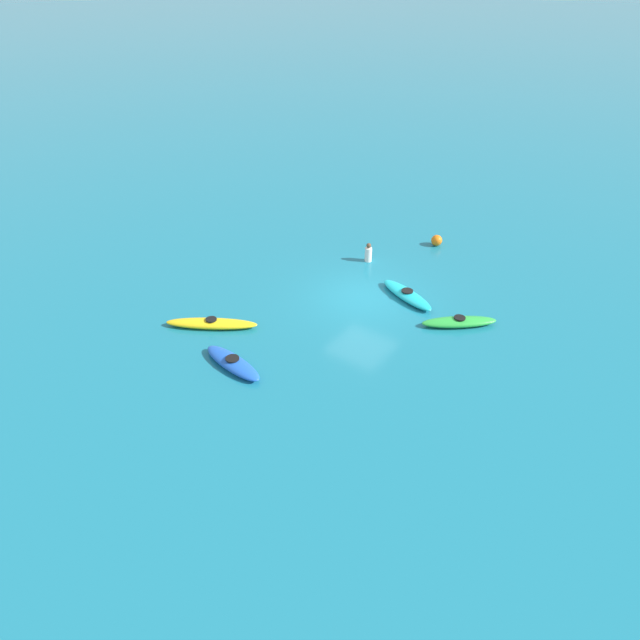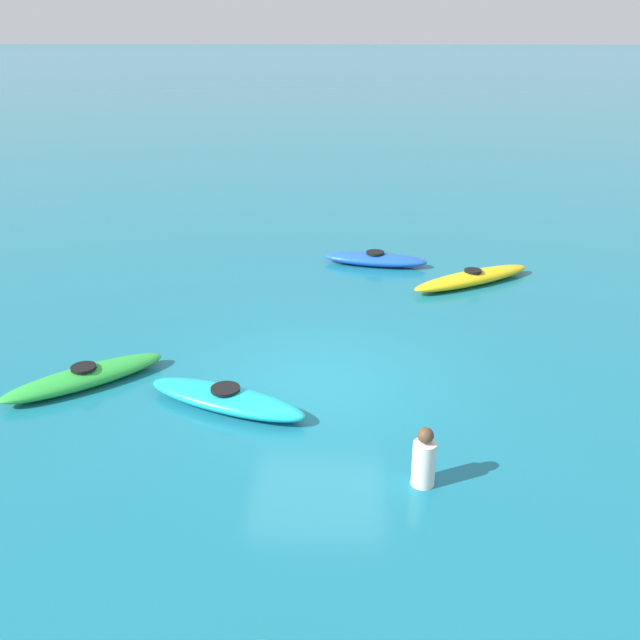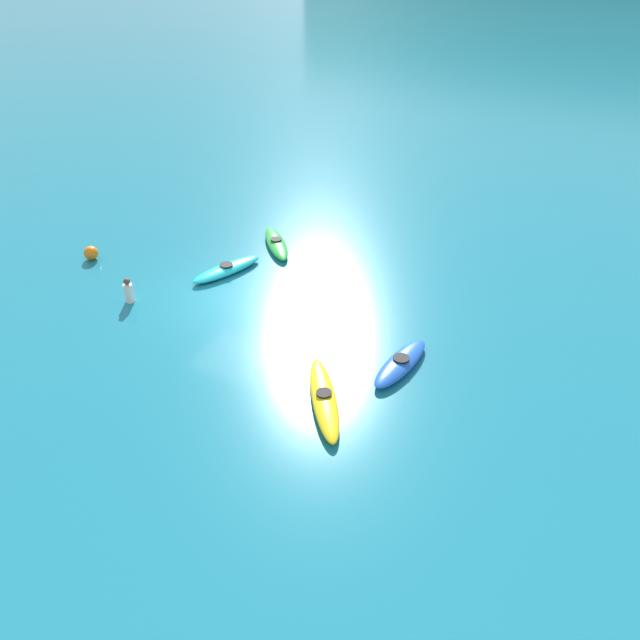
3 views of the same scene
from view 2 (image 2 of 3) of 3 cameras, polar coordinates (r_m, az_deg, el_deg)
name	(u,v)px [view 2 (image 2 of 3)]	position (r m, az deg, el deg)	size (l,w,h in m)	color
ground_plane	(318,382)	(12.13, -0.19, -5.16)	(600.00, 600.00, 0.00)	#19728C
kayak_cyan	(226,399)	(11.39, -7.80, -6.48)	(1.76, 2.94, 0.37)	#19B7C6
kayak_green	(85,377)	(12.63, -18.92, -4.49)	(2.36, 2.62, 0.37)	green
kayak_yellow	(472,278)	(17.10, 12.52, 3.43)	(2.41, 3.28, 0.37)	yellow
kayak_blue	(375,259)	(18.14, 4.59, 5.05)	(1.18, 2.79, 0.37)	blue
person_near_shore	(424,460)	(9.52, 8.62, -11.40)	(0.45, 0.45, 0.88)	silver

